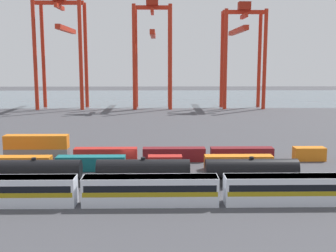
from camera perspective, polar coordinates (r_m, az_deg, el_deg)
ground_plane at (r=119.86m, az=-3.98°, el=-0.44°), size 420.00×420.00×0.00m
harbour_water at (r=228.43m, az=-2.62°, el=3.94°), size 400.00×110.00×0.01m
passenger_train at (r=56.86m, az=-2.41°, el=-8.59°), size 56.34×3.14×3.90m
freight_tank_row at (r=65.46m, az=-3.38°, el=-6.28°), size 48.15×3.02×4.48m
shipping_container_2 at (r=78.79m, az=-19.92°, el=-4.83°), size 12.10×2.44×2.60m
shipping_container_3 at (r=75.59m, az=-10.43°, el=-5.01°), size 12.10×2.44×2.60m
shipping_container_4 at (r=74.59m, az=-0.41°, el=-5.05°), size 6.04×2.44×2.60m
shipping_container_5 at (r=75.88m, az=9.57°, el=-4.93°), size 12.10×2.44×2.60m
shipping_container_7 at (r=84.71m, az=-17.41°, el=-3.78°), size 12.10×2.44×2.60m
shipping_container_8 at (r=84.20m, az=-17.49°, el=-2.05°), size 12.10×2.44×2.60m
shipping_container_9 at (r=81.98m, az=-8.48°, el=-3.88°), size 12.10×2.44×2.60m
shipping_container_10 at (r=81.34m, az=0.82°, el=-3.88°), size 12.10×2.44×2.60m
shipping_container_11 at (r=82.84m, az=10.03°, el=-3.79°), size 12.10×2.44×2.60m
shipping_container_12 at (r=86.36m, az=18.69°, el=-3.61°), size 6.04×2.44×2.60m
gantry_crane_west at (r=180.83m, az=-14.26°, el=11.35°), size 19.58×33.87×46.55m
gantry_crane_central at (r=176.40m, az=-2.12°, el=11.25°), size 15.92×33.83×44.76m
gantry_crane_east at (r=180.45m, az=10.03°, el=11.03°), size 17.48×37.84×43.05m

